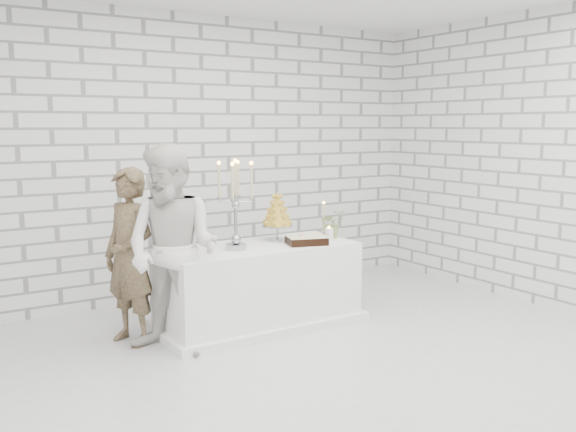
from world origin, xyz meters
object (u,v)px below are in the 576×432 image
Objects in this scene: groom at (130,256)px; croquembouche at (277,216)px; cake_table at (258,285)px; candelabra at (236,205)px; bride at (173,251)px.

groom reaches higher than croquembouche.
cake_table is 1.20× the size of groom.
candelabra is at bearing -167.48° from cake_table.
bride reaches higher than groom.
groom is 0.49m from bride.
bride is (-0.94, -0.27, 0.47)m from cake_table.
croquembouche is (0.29, 0.13, 0.61)m from cake_table.
cake_table is 1.22m from groom.
cake_table is at bearing -155.62° from croquembouche.
candelabra reaches higher than cake_table.
candelabra is 1.70× the size of croquembouche.
groom is 1.45m from croquembouche.
bride reaches higher than croquembouche.
cake_table is 1.06× the size of bride.
croquembouche is (1.43, -0.03, 0.24)m from groom.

